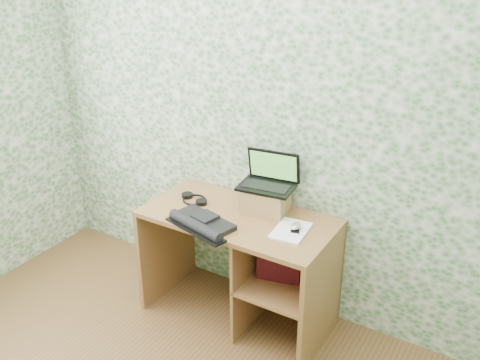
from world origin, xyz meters
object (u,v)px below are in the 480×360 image
Objects in this scene: laptop at (269,178)px; notepad at (291,231)px; desk at (251,254)px; riser at (266,200)px; keyboard at (201,223)px.

laptop reaches higher than notepad.
laptop is (0.04, 0.15, 0.48)m from desk.
desk is at bearing 167.63° from notepad.
notepad is at bearing -44.41° from laptop.
notepad is (0.29, -0.03, 0.28)m from desk.
desk is 0.51m from laptop.
desk is 0.37m from riser.
notepad reaches higher than desk.
laptop is 0.37m from notepad.
keyboard is at bearing -123.00° from riser.
keyboard is (-0.24, -0.41, -0.19)m from laptop.
riser reaches higher than notepad.
riser is at bearing 72.07° from desk.
riser reaches higher than desk.
laptop is at bearing 137.71° from notepad.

